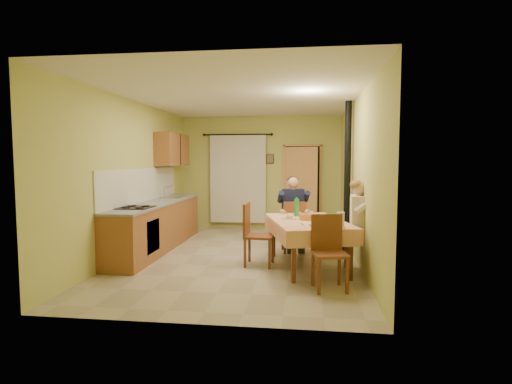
# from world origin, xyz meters

# --- Properties ---
(floor) EXTENTS (4.00, 6.00, 0.01)m
(floor) POSITION_xyz_m (0.00, 0.00, 0.00)
(floor) COLOR tan
(floor) RESTS_ON ground
(room_shell) EXTENTS (4.04, 6.04, 2.82)m
(room_shell) POSITION_xyz_m (0.00, 0.00, 1.82)
(room_shell) COLOR #C2C565
(room_shell) RESTS_ON ground
(kitchen_run) EXTENTS (0.64, 3.64, 1.56)m
(kitchen_run) POSITION_xyz_m (-1.71, 0.40, 0.48)
(kitchen_run) COLOR brown
(kitchen_run) RESTS_ON ground
(upper_cabinets) EXTENTS (0.35, 1.40, 0.70)m
(upper_cabinets) POSITION_xyz_m (-1.82, 1.70, 1.95)
(upper_cabinets) COLOR brown
(upper_cabinets) RESTS_ON room_shell
(curtain) EXTENTS (1.70, 0.07, 2.22)m
(curtain) POSITION_xyz_m (-0.55, 2.90, 1.26)
(curtain) COLOR black
(curtain) RESTS_ON ground
(doorway) EXTENTS (0.96, 0.31, 2.15)m
(doorway) POSITION_xyz_m (1.04, 2.91, 1.05)
(doorway) COLOR black
(doorway) RESTS_ON ground
(dining_table) EXTENTS (1.53, 2.06, 0.76)m
(dining_table) POSITION_xyz_m (1.17, -0.59, 0.38)
(dining_table) COLOR #E9A47A
(dining_table) RESTS_ON ground
(tableware) EXTENTS (0.93, 1.52, 0.33)m
(tableware) POSITION_xyz_m (1.22, -0.67, 0.81)
(tableware) COLOR white
(tableware) RESTS_ON dining_table
(chair_far) EXTENTS (0.47, 0.47, 0.97)m
(chair_far) POSITION_xyz_m (0.91, 0.46, 0.29)
(chair_far) COLOR brown
(chair_far) RESTS_ON ground
(chair_near) EXTENTS (0.50, 0.50, 0.99)m
(chair_near) POSITION_xyz_m (1.45, -1.68, 0.29)
(chair_near) COLOR brown
(chair_near) RESTS_ON ground
(chair_right) EXTENTS (0.47, 0.47, 1.01)m
(chair_right) POSITION_xyz_m (1.98, -0.75, 0.29)
(chair_right) COLOR brown
(chair_right) RESTS_ON ground
(chair_left) EXTENTS (0.47, 0.47, 1.02)m
(chair_left) POSITION_xyz_m (0.37, -0.56, 0.29)
(chair_left) COLOR brown
(chair_left) RESTS_ON ground
(man_far) EXTENTS (0.62, 0.53, 1.39)m
(man_far) POSITION_xyz_m (0.90, 0.47, 0.88)
(man_far) COLOR #141938
(man_far) RESTS_ON chair_far
(man_right) EXTENTS (0.47, 0.59, 1.39)m
(man_right) POSITION_xyz_m (1.96, -0.74, 0.88)
(man_right) COLOR silver
(man_right) RESTS_ON chair_right
(stove_flue) EXTENTS (0.24, 0.24, 2.80)m
(stove_flue) POSITION_xyz_m (1.90, 0.60, 1.02)
(stove_flue) COLOR black
(stove_flue) RESTS_ON ground
(picture_back) EXTENTS (0.19, 0.03, 0.23)m
(picture_back) POSITION_xyz_m (0.25, 2.97, 1.75)
(picture_back) COLOR black
(picture_back) RESTS_ON room_shell
(picture_right) EXTENTS (0.03, 0.31, 0.21)m
(picture_right) POSITION_xyz_m (1.97, 1.20, 1.85)
(picture_right) COLOR brown
(picture_right) RESTS_ON room_shell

